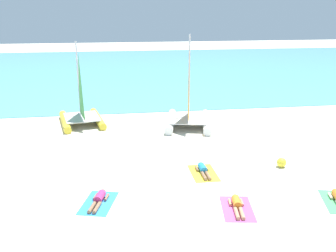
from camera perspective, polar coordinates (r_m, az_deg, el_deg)
The scene contains 11 objects.
ground_plane at distance 23.94m, azimuth -1.53°, elevation 0.14°, with size 120.00×120.00×0.00m, color beige.
ocean_water at distance 46.33m, azimuth -5.22°, elevation 8.40°, with size 120.00×40.00×0.05m, color #5BB2C1.
sailboat_yellow at distance 24.53m, azimuth -12.68°, elevation 1.97°, with size 3.13×4.26×5.06m.
sailboat_white at distance 23.57m, azimuth 3.05°, elevation 1.92°, with size 3.53×4.69×5.49m.
towel_leftmost at distance 14.89m, azimuth -10.24°, elevation -11.14°, with size 1.10×1.90×0.01m, color #338CD8.
sunbather_leftmost at distance 14.89m, azimuth -10.19°, elevation -10.59°, with size 0.80×1.55×0.30m.
towel_center_left at distance 17.18m, azimuth 5.26°, elevation -6.93°, with size 1.10×1.90×0.01m, color yellow.
sunbather_center_left at distance 17.19m, azimuth 5.22°, elevation -6.46°, with size 0.54×1.56×0.30m.
towel_center_right at distance 14.51m, azimuth 10.18°, elevation -11.93°, with size 1.10×1.90×0.01m, color #D84C99.
sunbather_center_right at distance 14.51m, azimuth 10.16°, elevation -11.37°, with size 0.66×1.57×0.30m.
beach_ball at distance 18.41m, azimuth 16.42°, elevation -5.19°, with size 0.43×0.43×0.43m, color yellow.
Camera 1 is at (-2.89, -12.72, 6.98)m, focal length 41.24 mm.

